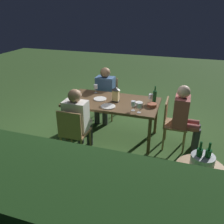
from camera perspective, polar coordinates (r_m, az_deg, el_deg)
name	(u,v)px	position (r m, az deg, el deg)	size (l,w,h in m)	color
ground_plane	(112,136)	(4.59, 0.00, -5.80)	(16.00, 16.00, 0.00)	#385B28
dining_table	(112,104)	(4.29, 0.00, 1.98)	(1.68, 0.90, 0.73)	brown
chair_side_left_b	(107,96)	(5.22, -1.10, 3.97)	(0.42, 0.40, 0.87)	#937047
person_in_blue	(104,92)	(4.99, -1.85, 4.84)	(0.38, 0.47, 1.15)	#426699
chair_side_right_b	(73,131)	(3.81, -9.39, -4.66)	(0.42, 0.40, 0.87)	#937047
person_in_cream	(78,118)	(3.89, -8.26, -1.38)	(0.38, 0.47, 1.15)	white
chair_head_near	(172,121)	(4.20, 14.30, -2.23)	(0.40, 0.42, 0.87)	#937047
person_in_rust	(185,115)	(4.13, 17.21, -0.70)	(0.48, 0.38, 1.15)	#9E4C47
lantern_centerpiece	(116,93)	(4.22, 0.93, 4.52)	(0.15, 0.15, 0.27)	black
green_bottle_on_table	(155,96)	(4.28, 10.30, 3.87)	(0.07, 0.07, 0.29)	#195128
wine_glass_a	(139,106)	(3.79, 6.63, 1.49)	(0.08, 0.08, 0.17)	silver
wine_glass_b	(151,97)	(4.20, 9.36, 3.64)	(0.08, 0.08, 0.17)	silver
wine_glass_c	(133,104)	(3.86, 5.18, 1.95)	(0.08, 0.08, 0.17)	silver
wine_glass_d	(96,87)	(4.66, -4.00, 6.05)	(0.08, 0.08, 0.17)	silver
wine_glass_e	(78,94)	(4.32, -8.14, 4.34)	(0.08, 0.08, 0.17)	silver
plate_a	(100,99)	(4.35, -2.91, 3.19)	(0.24, 0.24, 0.01)	white
plate_b	(108,106)	(4.03, -0.96, 1.39)	(0.25, 0.25, 0.01)	white
bowl_olives	(139,104)	(4.10, 6.54, 2.03)	(0.14, 0.14, 0.06)	silver
bowl_bread	(152,105)	(4.08, 9.66, 1.69)	(0.16, 0.16, 0.06)	#9E5138
bowl_salad	(77,95)	(4.54, -8.40, 4.06)	(0.17, 0.17, 0.04)	#BCAD8E
side_table	(198,183)	(3.02, 20.13, -15.95)	(0.56, 0.56, 0.65)	#9E7A51
ice_bucket	(202,161)	(2.83, 21.07, -11.01)	(0.26, 0.26, 0.34)	#B2B7BF
hedge_backdrop	(24,217)	(2.44, -20.55, -22.79)	(5.75, 0.86, 1.18)	#1E4219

